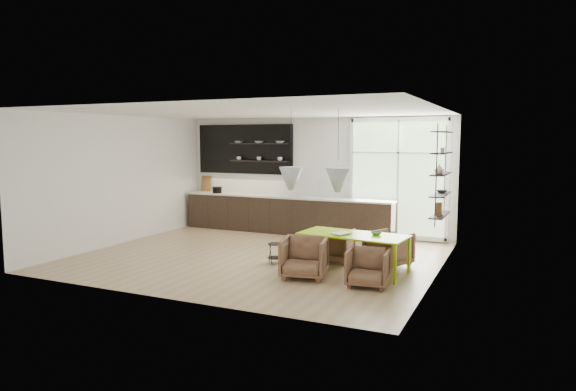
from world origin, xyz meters
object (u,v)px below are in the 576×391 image
Objects in this scene: armchair_front_right at (368,268)px; armchair_back_left at (334,245)px; armchair_front_left at (304,258)px; armchair_back_right at (389,249)px; dining_table at (353,237)px; wire_stool at (275,250)px.

armchair_back_left is at bearing 120.42° from armchair_front_right.
armchair_back_left is 1.35m from armchair_front_left.
armchair_back_left is 1.06m from armchair_back_right.
armchair_front_right is at bearing -51.52° from dining_table.
wire_stool is at bearing 152.46° from armchair_front_right.
armchair_back_right is at bearing -179.60° from armchair_back_left.
wire_stool is (-2.03, -0.68, -0.08)m from armchair_back_right.
armchair_front_right is at bearing 116.71° from armchair_back_right.
wire_stool is at bearing 129.54° from armchair_front_left.
armchair_front_right is at bearing -20.87° from wire_stool.
armchair_front_left is (-1.13, -1.39, 0.02)m from armchair_back_right.
armchair_back_right is (0.48, 0.70, -0.31)m from dining_table.
armchair_back_right is 1.80m from armchair_front_left.
armchair_front_left reaches higher than armchair_back_left.
wire_stool is at bearing -175.29° from dining_table.
armchair_back_left is 1.04× the size of armchair_front_right.
dining_table is 0.96m from armchair_front_right.
armchair_back_left is 1.16m from wire_stool.
armchair_back_right is at bearing 61.25° from dining_table.
armchair_back_left is at bearing 137.04° from dining_table.
armchair_front_right is (1.06, -1.41, -0.01)m from armchair_back_left.
armchair_front_left reaches higher than armchair_back_right.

